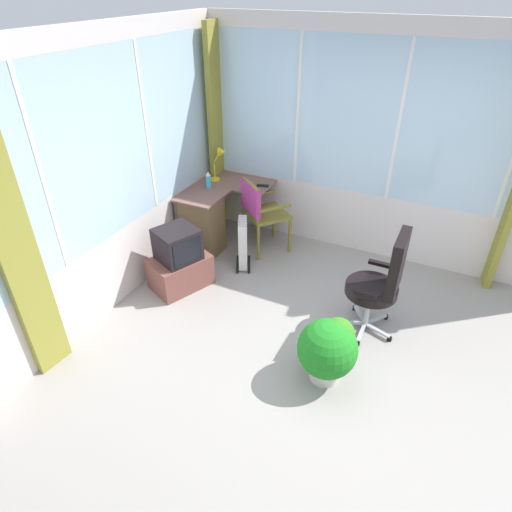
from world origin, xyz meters
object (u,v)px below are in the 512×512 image
(tv_on_stand, at_px, (179,262))
(space_heater, at_px, (243,243))
(wooden_armchair, at_px, (258,207))
(office_chair, at_px, (383,280))
(desk, at_px, (204,221))
(desk_lamp, at_px, (220,158))
(spray_bottle, at_px, (208,180))
(tv_remote, at_px, (263,186))
(potted_plant, at_px, (329,348))

(tv_on_stand, distance_m, space_heater, 0.82)
(wooden_armchair, distance_m, office_chair, 1.92)
(tv_on_stand, bearing_deg, space_heater, -33.02)
(wooden_armchair, bearing_deg, desk, 114.87)
(office_chair, height_order, space_heater, office_chair)
(desk_lamp, relative_size, tv_on_stand, 0.55)
(desk_lamp, bearing_deg, spray_bottle, 179.90)
(tv_remote, xyz_separation_m, wooden_armchair, (-0.27, -0.06, -0.17))
(desk_lamp, height_order, tv_remote, desk_lamp)
(tv_remote, relative_size, tv_on_stand, 0.20)
(potted_plant, bearing_deg, desk_lamp, 47.43)
(desk_lamp, height_order, potted_plant, desk_lamp)
(spray_bottle, height_order, potted_plant, spray_bottle)
(tv_remote, bearing_deg, space_heater, 168.17)
(tv_remote, height_order, spray_bottle, spray_bottle)
(spray_bottle, distance_m, potted_plant, 2.71)
(desk, distance_m, desk_lamp, 0.84)
(desk, bearing_deg, wooden_armchair, -65.13)
(potted_plant, bearing_deg, desk, 56.13)
(desk_lamp, bearing_deg, office_chair, -115.99)
(desk, height_order, desk_lamp, desk_lamp)
(office_chair, bearing_deg, desk, 75.51)
(office_chair, bearing_deg, wooden_armchair, 62.64)
(wooden_armchair, bearing_deg, tv_on_stand, 156.74)
(spray_bottle, bearing_deg, wooden_armchair, -85.62)
(potted_plant, bearing_deg, office_chair, -17.70)
(desk, distance_m, office_chair, 2.40)
(wooden_armchair, bearing_deg, space_heater, 177.76)
(tv_remote, bearing_deg, wooden_armchair, 176.68)
(tv_remote, relative_size, spray_bottle, 0.69)
(office_chair, relative_size, potted_plant, 1.85)
(desk_lamp, relative_size, wooden_armchair, 0.44)
(desk, bearing_deg, tv_remote, -44.78)
(tv_on_stand, height_order, space_heater, tv_on_stand)
(office_chair, distance_m, potted_plant, 0.87)
(desk, height_order, wooden_armchair, wooden_armchair)
(desk, xyz_separation_m, wooden_armchair, (0.28, -0.61, 0.20))
(space_heater, bearing_deg, desk_lamp, 44.35)
(desk, height_order, spray_bottle, spray_bottle)
(wooden_armchair, xyz_separation_m, potted_plant, (-1.67, -1.45, -0.27))
(space_heater, bearing_deg, wooden_armchair, -2.24)
(tv_on_stand, relative_size, potted_plant, 1.26)
(tv_on_stand, bearing_deg, wooden_armchair, -23.26)
(spray_bottle, distance_m, wooden_armchair, 0.71)
(desk, xyz_separation_m, tv_remote, (0.56, -0.55, 0.37))
(office_chair, bearing_deg, desk_lamp, 64.01)
(wooden_armchair, relative_size, tv_on_stand, 1.25)
(tv_on_stand, bearing_deg, desk_lamp, 8.25)
(spray_bottle, xyz_separation_m, tv_on_stand, (-1.03, -0.20, -0.55))
(wooden_armchair, bearing_deg, tv_remote, 12.38)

